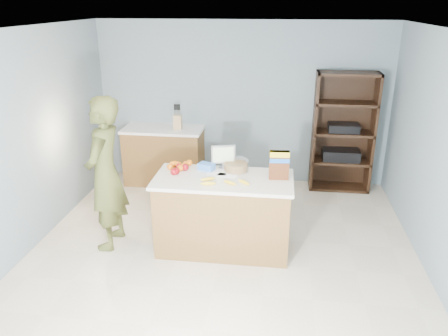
# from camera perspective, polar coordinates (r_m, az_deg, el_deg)

# --- Properties ---
(floor) EXTENTS (4.50, 5.00, 0.02)m
(floor) POSITION_cam_1_polar(r_m,az_deg,el_deg) (5.05, -0.52, -12.10)
(floor) COLOR beige
(floor) RESTS_ON ground
(walls) EXTENTS (4.52, 5.02, 2.51)m
(walls) POSITION_cam_1_polar(r_m,az_deg,el_deg) (4.37, -0.60, 6.35)
(walls) COLOR gray
(walls) RESTS_ON ground
(counter_peninsula) EXTENTS (1.56, 0.76, 0.90)m
(counter_peninsula) POSITION_cam_1_polar(r_m,az_deg,el_deg) (5.09, -0.07, -6.35)
(counter_peninsula) COLOR brown
(counter_peninsula) RESTS_ON ground
(back_cabinet) EXTENTS (1.24, 0.62, 0.90)m
(back_cabinet) POSITION_cam_1_polar(r_m,az_deg,el_deg) (7.02, -7.79, 1.68)
(back_cabinet) COLOR brown
(back_cabinet) RESTS_ON ground
(shelving_unit) EXTENTS (0.90, 0.40, 1.80)m
(shelving_unit) POSITION_cam_1_polar(r_m,az_deg,el_deg) (6.87, 15.20, 4.31)
(shelving_unit) COLOR black
(shelving_unit) RESTS_ON ground
(person) EXTENTS (0.44, 0.66, 1.81)m
(person) POSITION_cam_1_polar(r_m,az_deg,el_deg) (5.17, -15.23, -0.79)
(person) COLOR #474C21
(person) RESTS_ON ground
(knife_block) EXTENTS (0.12, 0.10, 0.31)m
(knife_block) POSITION_cam_1_polar(r_m,az_deg,el_deg) (6.77, -6.08, 6.04)
(knife_block) COLOR tan
(knife_block) RESTS_ON back_cabinet
(envelopes) EXTENTS (0.36, 0.19, 0.00)m
(envelopes) POSITION_cam_1_polar(r_m,az_deg,el_deg) (4.98, -0.33, -0.87)
(envelopes) COLOR white
(envelopes) RESTS_ON counter_peninsula
(bananas) EXTENTS (0.56, 0.22, 0.04)m
(bananas) POSITION_cam_1_polar(r_m,az_deg,el_deg) (4.74, -0.19, -1.81)
(bananas) COLOR yellow
(bananas) RESTS_ON counter_peninsula
(apples) EXTENTS (0.18, 0.24, 0.08)m
(apples) POSITION_cam_1_polar(r_m,az_deg,el_deg) (5.05, -5.95, -0.16)
(apples) COLOR maroon
(apples) RESTS_ON counter_peninsula
(oranges) EXTENTS (0.27, 0.26, 0.07)m
(oranges) POSITION_cam_1_polar(r_m,az_deg,el_deg) (5.19, -5.86, 0.38)
(oranges) COLOR orange
(oranges) RESTS_ON counter_peninsula
(blue_carton) EXTENTS (0.21, 0.17, 0.08)m
(blue_carton) POSITION_cam_1_polar(r_m,az_deg,el_deg) (5.11, -2.32, 0.18)
(blue_carton) COLOR blue
(blue_carton) RESTS_ON counter_peninsula
(salad_bowl) EXTENTS (0.30, 0.30, 0.13)m
(salad_bowl) POSITION_cam_1_polar(r_m,az_deg,el_deg) (5.08, 1.56, 0.29)
(salad_bowl) COLOR #267219
(salad_bowl) RESTS_ON counter_peninsula
(tv) EXTENTS (0.28, 0.12, 0.28)m
(tv) POSITION_cam_1_polar(r_m,az_deg,el_deg) (5.12, -0.09, 1.66)
(tv) COLOR silver
(tv) RESTS_ON counter_peninsula
(cereal_box) EXTENTS (0.22, 0.10, 0.33)m
(cereal_box) POSITION_cam_1_polar(r_m,az_deg,el_deg) (4.83, 7.22, 0.65)
(cereal_box) COLOR #592B14
(cereal_box) RESTS_ON counter_peninsula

